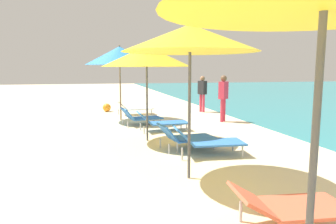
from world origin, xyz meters
name	(u,v)px	position (x,y,z in m)	size (l,w,h in m)	color
lounger_nearest_shoreside	(289,205)	(0.68, 1.41, 0.31)	(1.37, 0.78, 0.52)	#D8593F
umbrella_second	(190,38)	(0.08, 3.34, 2.35)	(2.24, 2.24, 2.64)	#4C4C51
lounger_second_shoreside	(207,140)	(0.89, 4.62, 0.33)	(1.59, 0.83, 0.66)	blue
umbrella_third	(147,56)	(-0.13, 6.30, 2.19)	(2.29, 2.29, 2.51)	#4C4C51
lounger_third_shoreside	(162,121)	(0.52, 7.47, 0.29)	(1.56, 0.70, 0.61)	blue
lounger_third_inland	(185,136)	(0.60, 5.26, 0.29)	(1.40, 0.84, 0.62)	blue
umbrella_farthest	(120,56)	(-0.52, 9.78, 2.35)	(2.46, 2.46, 2.74)	olive
lounger_farthest_shoreside	(134,107)	(0.13, 11.07, 0.30)	(1.55, 0.81, 0.62)	white
lounger_farthest_inland	(140,117)	(0.04, 8.64, 0.28)	(1.42, 0.92, 0.60)	blue
person_walking_near	(202,90)	(3.17, 11.21, 0.95)	(0.36, 0.42, 1.58)	#D8334C
person_walking_mid	(223,94)	(3.02, 8.62, 1.01)	(0.42, 0.40, 1.66)	#D8334C
beach_ball	(107,108)	(-0.92, 12.30, 0.18)	(0.36, 0.36, 0.36)	orange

